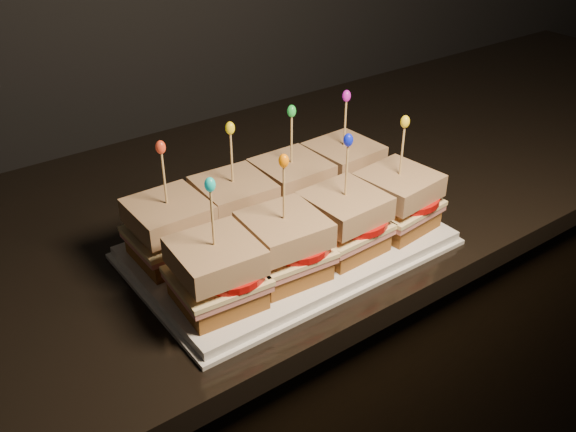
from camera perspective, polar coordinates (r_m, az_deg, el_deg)
granite_slab at (r=0.96m, az=-7.97°, el=-0.76°), size 2.60×0.64×0.03m
platter at (r=0.86m, az=0.00°, el=-2.62°), size 0.40×0.25×0.02m
platter_rim at (r=0.87m, az=0.00°, el=-2.95°), size 0.41×0.26×0.01m
sandwich_0_bread_bot at (r=0.83m, az=-10.27°, el=-2.81°), size 0.09×0.09×0.02m
sandwich_0_ham at (r=0.82m, az=-10.38°, el=-1.87°), size 0.10×0.09×0.01m
sandwich_0_cheese at (r=0.82m, az=-10.42°, el=-1.46°), size 0.10×0.10×0.01m
sandwich_0_tomato at (r=0.82m, az=-9.53°, el=-0.93°), size 0.09×0.09×0.01m
sandwich_0_bread_top at (r=0.81m, az=-10.61°, el=0.19°), size 0.09×0.09×0.03m
sandwich_0_pick at (r=0.78m, az=-10.92°, el=3.04°), size 0.00×0.00×0.09m
sandwich_0_frill at (r=0.76m, az=-11.26°, el=6.01°), size 0.01×0.01×0.02m
sandwich_1_bread_bot at (r=0.87m, az=-4.74°, el=-0.78°), size 0.09×0.09×0.02m
sandwich_1_ham at (r=0.86m, az=-4.78°, el=0.14°), size 0.10×0.10×0.01m
sandwich_1_cheese at (r=0.86m, az=-4.80°, el=0.54°), size 0.10×0.10×0.01m
sandwich_1_tomato at (r=0.85m, az=-3.93°, el=1.05°), size 0.09×0.09×0.01m
sandwich_1_bread_top at (r=0.84m, az=-4.88°, el=2.15°), size 0.10×0.10×0.03m
sandwich_1_pick at (r=0.82m, az=-5.02°, el=4.91°), size 0.00×0.00×0.09m
sandwich_1_frill at (r=0.80m, az=-5.17°, el=7.79°), size 0.01×0.01×0.02m
sandwich_2_bread_bot at (r=0.91m, az=0.30°, el=1.07°), size 0.09×0.09×0.02m
sandwich_2_ham at (r=0.91m, az=0.30°, el=1.96°), size 0.10×0.09×0.01m
sandwich_2_cheese at (r=0.90m, az=0.30°, el=2.35°), size 0.10×0.10×0.01m
sandwich_2_tomato at (r=0.90m, az=1.15°, el=2.84°), size 0.09×0.09×0.01m
sandwich_2_bread_top at (r=0.89m, az=0.31°, el=3.90°), size 0.09×0.09×0.03m
sandwich_2_pick at (r=0.87m, az=0.32°, el=6.56°), size 0.00×0.00×0.09m
sandwich_2_frill at (r=0.85m, az=0.32°, el=9.31°), size 0.01×0.01×0.02m
sandwich_3_bread_bot at (r=0.97m, az=4.83°, el=2.73°), size 0.09×0.09×0.02m
sandwich_3_ham at (r=0.96m, az=4.87°, el=3.59°), size 0.10×0.10×0.01m
sandwich_3_cheese at (r=0.96m, az=4.89°, el=3.96°), size 0.10×0.10×0.01m
sandwich_3_tomato at (r=0.95m, az=5.70°, el=4.41°), size 0.09×0.09×0.01m
sandwich_3_bread_top at (r=0.94m, az=4.97°, el=5.44°), size 0.09×0.09×0.03m
sandwich_3_pick at (r=0.92m, az=5.09°, el=7.98°), size 0.00×0.00×0.09m
sandwich_3_frill at (r=0.91m, az=5.23°, el=10.59°), size 0.01×0.01×0.02m
sandwich_4_bread_bot at (r=0.75m, az=-6.27°, el=-6.76°), size 0.09×0.09×0.02m
sandwich_4_ham at (r=0.74m, az=-6.34°, el=-5.76°), size 0.10×0.10×0.01m
sandwich_4_cheese at (r=0.74m, az=-6.38°, el=-5.33°), size 0.11×0.10×0.01m
sandwich_4_tomato at (r=0.73m, az=-5.36°, el=-4.76°), size 0.09×0.09×0.01m
sandwich_4_bread_top at (r=0.72m, az=-6.50°, el=-3.57°), size 0.10×0.10×0.03m
sandwich_4_pick at (r=0.69m, az=-6.72°, el=-0.49°), size 0.00×0.00×0.09m
sandwich_4_frill at (r=0.67m, az=-6.95°, el=2.78°), size 0.01×0.01×0.02m
sandwich_5_bread_bot at (r=0.79m, az=-0.35°, el=-4.31°), size 0.10×0.10×0.02m
sandwich_5_ham at (r=0.78m, az=-0.35°, el=-3.33°), size 0.10×0.10×0.01m
sandwich_5_cheese at (r=0.78m, az=-0.35°, el=-2.90°), size 0.11×0.10×0.01m
sandwich_5_tomato at (r=0.77m, az=0.63°, el=-2.35°), size 0.09×0.09×0.01m
sandwich_5_bread_top at (r=0.76m, az=-0.36°, el=-1.19°), size 0.10×0.10×0.03m
sandwich_5_pick at (r=0.74m, az=-0.37°, el=1.79°), size 0.00×0.00×0.09m
sandwich_5_frill at (r=0.72m, az=-0.38°, el=4.92°), size 0.01×0.01×0.02m
sandwich_6_bread_bot at (r=0.84m, az=4.91°, el=-2.07°), size 0.09×0.09×0.02m
sandwich_6_ham at (r=0.83m, az=4.96°, el=-1.13°), size 0.10×0.10×0.01m
sandwich_6_cheese at (r=0.83m, az=4.98°, el=-0.72°), size 0.10×0.10×0.01m
sandwich_6_tomato at (r=0.83m, az=5.91°, el=-0.20°), size 0.09×0.09×0.01m
sandwich_6_bread_top at (r=0.81m, az=5.07°, el=0.92°), size 0.09×0.09×0.03m
sandwich_6_pick at (r=0.79m, az=5.22°, el=3.77°), size 0.00×0.00×0.09m
sandwich_6_frill at (r=0.77m, az=5.38°, el=6.74°), size 0.01×0.01×0.02m
sandwich_7_bread_bot at (r=0.90m, az=9.53°, el=-0.09°), size 0.10×0.10×0.02m
sandwich_7_ham at (r=0.89m, az=9.62°, el=0.81°), size 0.11×0.10×0.01m
sandwich_7_cheese at (r=0.88m, az=9.66°, el=1.20°), size 0.11×0.11×0.01m
sandwich_7_tomato at (r=0.88m, az=10.53°, el=1.69°), size 0.09×0.09×0.01m
sandwich_7_bread_top at (r=0.87m, az=9.82°, el=2.77°), size 0.10×0.10×0.03m
sandwich_7_pick at (r=0.85m, az=10.09°, el=5.46°), size 0.00×0.00×0.09m
sandwich_7_frill at (r=0.83m, az=10.37°, el=8.25°), size 0.01×0.01×0.02m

